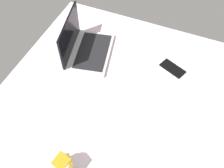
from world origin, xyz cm
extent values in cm
cube|color=silver|center=(0.00, 0.00, 9.00)|extent=(180.00, 140.00, 18.00)
cube|color=#B7BABC|center=(50.67, 35.62, 19.00)|extent=(37.22, 29.64, 2.00)
cube|color=black|center=(50.99, 34.16, 20.20)|extent=(32.01, 22.91, 0.40)
cube|color=black|center=(48.27, 46.36, 30.50)|extent=(32.42, 8.17, 21.00)
cylinder|color=silver|center=(-15.77, 16.98, 23.50)|extent=(9.00, 9.00, 11.00)
cube|color=orange|center=(-14.09, 16.25, 21.51)|extent=(4.59, 3.90, 4.66)
cube|color=red|center=(-16.58, 16.72, 24.12)|extent=(7.20, 7.00, 6.08)
cube|color=yellow|center=(-14.15, 15.24, 26.73)|extent=(7.84, 7.94, 5.18)
cube|color=orange|center=(-14.94, 16.01, 29.34)|extent=(7.29, 7.40, 6.00)
cube|color=black|center=(57.77, -11.84, 18.40)|extent=(11.69, 15.54, 0.80)
camera|label=1|loc=(-38.20, -15.52, 126.29)|focal=40.28mm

